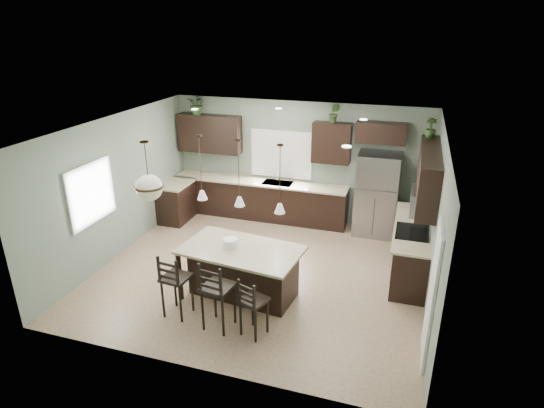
{
  "coord_description": "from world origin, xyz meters",
  "views": [
    {
      "loc": [
        2.48,
        -7.17,
        4.47
      ],
      "look_at": [
        0.1,
        0.4,
        1.25
      ],
      "focal_mm": 30.0,
      "sensor_mm": 36.0,
      "label": 1
    }
  ],
  "objects_px": {
    "kitchen_island": "(242,273)",
    "bar_stool_left": "(177,284)",
    "serving_dish": "(230,243)",
    "bar_stool_center": "(218,294)",
    "plant_back_left": "(197,104)",
    "refrigerator": "(377,194)",
    "bar_stool_right": "(254,306)"
  },
  "relations": [
    {
      "from": "bar_stool_right",
      "to": "plant_back_left",
      "type": "distance_m",
      "value": 5.66
    },
    {
      "from": "kitchen_island",
      "to": "bar_stool_center",
      "type": "bearing_deg",
      "value": -85.53
    },
    {
      "from": "serving_dish",
      "to": "bar_stool_left",
      "type": "height_order",
      "value": "bar_stool_left"
    },
    {
      "from": "bar_stool_center",
      "to": "bar_stool_left",
      "type": "bearing_deg",
      "value": 179.98
    },
    {
      "from": "refrigerator",
      "to": "bar_stool_center",
      "type": "distance_m",
      "value": 4.63
    },
    {
      "from": "kitchen_island",
      "to": "bar_stool_right",
      "type": "xyz_separation_m",
      "value": [
        0.54,
        -0.9,
        0.03
      ]
    },
    {
      "from": "serving_dish",
      "to": "bar_stool_center",
      "type": "distance_m",
      "value": 1.02
    },
    {
      "from": "refrigerator",
      "to": "plant_back_left",
      "type": "relative_size",
      "value": 3.84
    },
    {
      "from": "kitchen_island",
      "to": "serving_dish",
      "type": "distance_m",
      "value": 0.57
    },
    {
      "from": "bar_stool_left",
      "to": "plant_back_left",
      "type": "distance_m",
      "value": 4.98
    },
    {
      "from": "bar_stool_center",
      "to": "plant_back_left",
      "type": "xyz_separation_m",
      "value": [
        -2.35,
        4.34,
        2.05
      ]
    },
    {
      "from": "refrigerator",
      "to": "plant_back_left",
      "type": "distance_m",
      "value": 4.63
    },
    {
      "from": "bar_stool_center",
      "to": "plant_back_left",
      "type": "height_order",
      "value": "plant_back_left"
    },
    {
      "from": "refrigerator",
      "to": "bar_stool_right",
      "type": "relative_size",
      "value": 1.86
    },
    {
      "from": "kitchen_island",
      "to": "bar_stool_center",
      "type": "relative_size",
      "value": 1.69
    },
    {
      "from": "kitchen_island",
      "to": "serving_dish",
      "type": "height_order",
      "value": "serving_dish"
    },
    {
      "from": "plant_back_left",
      "to": "serving_dish",
      "type": "bearing_deg",
      "value": -57.47
    },
    {
      "from": "kitchen_island",
      "to": "serving_dish",
      "type": "xyz_separation_m",
      "value": [
        -0.2,
        0.02,
        0.53
      ]
    },
    {
      "from": "bar_stool_left",
      "to": "bar_stool_right",
      "type": "height_order",
      "value": "bar_stool_left"
    },
    {
      "from": "bar_stool_left",
      "to": "bar_stool_center",
      "type": "height_order",
      "value": "bar_stool_center"
    },
    {
      "from": "kitchen_island",
      "to": "bar_stool_left",
      "type": "bearing_deg",
      "value": -128.54
    },
    {
      "from": "refrigerator",
      "to": "bar_stool_center",
      "type": "relative_size",
      "value": 1.56
    },
    {
      "from": "plant_back_left",
      "to": "bar_stool_right",
      "type": "bearing_deg",
      "value": -56.07
    },
    {
      "from": "refrigerator",
      "to": "kitchen_island",
      "type": "height_order",
      "value": "refrigerator"
    },
    {
      "from": "bar_stool_left",
      "to": "plant_back_left",
      "type": "relative_size",
      "value": 2.33
    },
    {
      "from": "kitchen_island",
      "to": "bar_stool_right",
      "type": "relative_size",
      "value": 2.01
    },
    {
      "from": "serving_dish",
      "to": "bar_stool_center",
      "type": "relative_size",
      "value": 0.2
    },
    {
      "from": "kitchen_island",
      "to": "bar_stool_left",
      "type": "distance_m",
      "value": 1.13
    },
    {
      "from": "serving_dish",
      "to": "bar_stool_center",
      "type": "xyz_separation_m",
      "value": [
        0.16,
        -0.92,
        -0.4
      ]
    },
    {
      "from": "refrigerator",
      "to": "bar_stool_right",
      "type": "height_order",
      "value": "refrigerator"
    },
    {
      "from": "kitchen_island",
      "to": "refrigerator",
      "type": "bearing_deg",
      "value": 66.32
    },
    {
      "from": "kitchen_island",
      "to": "bar_stool_center",
      "type": "xyz_separation_m",
      "value": [
        -0.03,
        -0.9,
        0.13
      ]
    }
  ]
}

